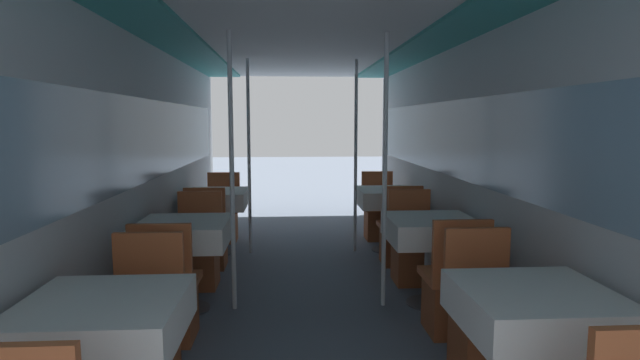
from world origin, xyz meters
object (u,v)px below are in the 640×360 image
(support_pole_left_1, at_px, (232,174))
(chair_right_far_1, at_px, (412,253))
(dining_table_left_0, at_px, (104,324))
(chair_right_far_0, at_px, (484,330))
(chair_left_near_2, at_px, (208,242))
(support_pole_right_2, at_px, (356,157))
(chair_left_far_2, at_px, (223,220))
(chair_left_near_1, at_px, (168,303))
(dining_table_left_2, at_px, (216,201))
(dining_table_right_1, at_px, (431,232))
(support_pole_right_1, at_px, (385,173))
(chair_left_far_1, at_px, (198,257))
(chair_left_far_0, at_px, (144,339))
(support_pole_left_2, at_px, (249,158))
(dining_table_right_0, at_px, (535,313))
(dining_table_right_2, at_px, (388,199))
(chair_right_near_2, at_px, (399,239))
(dining_table_left_1, at_px, (184,235))
(chair_right_far_2, at_px, (379,218))
(chair_right_near_1, at_px, (453,296))

(support_pole_left_1, relative_size, chair_right_far_1, 2.56)
(dining_table_left_0, xyz_separation_m, chair_right_far_0, (2.02, 0.59, -0.34))
(chair_left_near_2, relative_size, support_pole_right_2, 0.39)
(chair_left_far_2, height_order, chair_right_far_0, same)
(chair_left_near_1, bearing_deg, support_pole_right_2, 55.34)
(dining_table_left_2, height_order, dining_table_right_1, same)
(dining_table_left_0, distance_m, chair_left_far_2, 4.13)
(chair_left_far_2, distance_m, support_pole_right_1, 2.98)
(chair_left_far_1, distance_m, chair_left_far_2, 1.77)
(dining_table_left_2, xyz_separation_m, chair_right_far_1, (2.02, -1.18, -0.34))
(chair_left_far_0, bearing_deg, support_pole_left_1, -108.45)
(chair_left_far_1, height_order, support_pole_left_2, support_pole_left_2)
(dining_table_right_0, bearing_deg, support_pole_left_2, 114.75)
(dining_table_left_2, bearing_deg, chair_left_far_2, 90.00)
(chair_left_near_1, distance_m, dining_table_right_1, 2.13)
(dining_table_right_2, distance_m, chair_right_near_2, 0.68)
(chair_left_near_1, height_order, support_pole_left_2, support_pole_left_2)
(dining_table_right_1, bearing_deg, chair_left_far_2, 130.63)
(chair_left_near_1, relative_size, support_pole_right_2, 0.39)
(chair_left_far_1, distance_m, support_pole_right_2, 2.18)
(chair_right_far_0, bearing_deg, dining_table_right_1, -90.00)
(dining_table_left_1, xyz_separation_m, dining_table_right_2, (2.02, 1.77, 0.00))
(chair_left_far_0, height_order, support_pole_left_2, support_pole_left_2)
(chair_right_far_2, bearing_deg, support_pole_right_1, 80.53)
(chair_right_far_0, distance_m, dining_table_right_2, 2.96)
(support_pole_left_1, distance_m, chair_left_far_2, 2.53)
(chair_left_far_0, xyz_separation_m, dining_table_left_1, (0.00, 1.18, 0.34))
(chair_left_far_1, distance_m, chair_right_far_0, 2.68)
(dining_table_left_1, distance_m, chair_left_near_1, 0.68)
(support_pole_right_1, relative_size, chair_right_far_2, 2.56)
(chair_left_far_2, xyz_separation_m, chair_right_far_0, (2.02, -3.53, 0.00))
(dining_table_left_1, xyz_separation_m, chair_left_far_1, (-0.00, 0.59, -0.34))
(chair_left_near_1, relative_size, dining_table_right_1, 1.18)
(dining_table_left_0, relative_size, dining_table_right_0, 1.00)
(chair_left_far_0, distance_m, chair_left_near_2, 2.35)
(chair_right_near_1, xyz_separation_m, chair_right_far_2, (0.00, 2.94, 0.00))
(chair_left_near_1, xyz_separation_m, chair_right_near_1, (2.02, 0.00, 0.00))
(chair_left_far_0, relative_size, support_pole_left_2, 0.39)
(chair_left_far_2, height_order, support_pole_left_2, support_pole_left_2)
(chair_right_far_1, xyz_separation_m, chair_right_far_2, (0.00, 1.77, 0.00))
(support_pole_left_2, distance_m, chair_right_far_0, 3.47)
(chair_left_near_1, relative_size, dining_table_right_2, 1.18)
(chair_left_near_1, relative_size, dining_table_right_0, 1.18)
(chair_right_far_0, height_order, chair_right_near_1, same)
(chair_right_far_0, distance_m, chair_right_far_2, 3.53)
(support_pole_right_1, bearing_deg, chair_right_far_2, 80.53)
(chair_right_far_2, bearing_deg, support_pole_left_1, 55.34)
(dining_table_left_1, height_order, dining_table_right_0, same)
(chair_right_near_2, bearing_deg, chair_left_far_0, -130.65)
(dining_table_left_0, bearing_deg, chair_left_far_2, 90.00)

